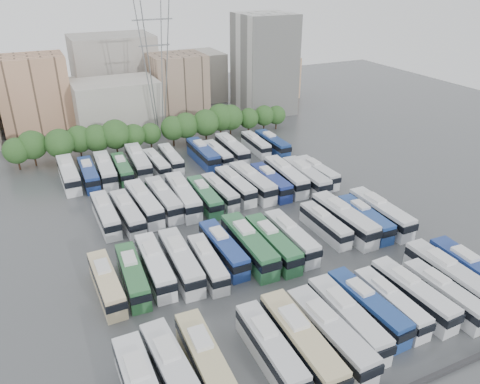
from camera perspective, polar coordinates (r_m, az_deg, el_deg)
name	(u,v)px	position (r m, az deg, el deg)	size (l,w,h in m)	color
ground	(242,235)	(71.90, 0.25, -5.30)	(220.00, 220.00, 0.00)	#424447
tree_line	(156,129)	(106.00, -10.21, 7.51)	(64.33, 7.88, 8.12)	black
city_buildings	(101,88)	(132.07, -16.59, 12.09)	(102.00, 35.00, 20.00)	#9E998E
apartment_tower	(264,64)	(130.80, 2.98, 15.28)	(14.00, 14.00, 26.00)	silver
electricity_pylon	(155,57)	(110.80, -10.30, 15.93)	(9.00, 6.91, 33.83)	slate
bus_r0_s1	(174,373)	(48.67, -8.10, -21.05)	(3.40, 12.92, 4.02)	silver
bus_r0_s2	(206,362)	(49.39, -4.16, -19.97)	(3.09, 12.67, 3.95)	#C6B988
bus_r0_s4	(270,349)	(50.69, 3.73, -18.55)	(2.88, 12.21, 3.82)	silver
bus_r0_s5	(301,342)	(51.32, 7.44, -17.70)	(3.32, 13.77, 4.30)	#CCBC8C
bus_r0_s6	(329,334)	(52.83, 10.85, -16.59)	(3.24, 13.27, 4.14)	silver
bus_r0_s7	(347,318)	(55.19, 12.92, -14.76)	(3.00, 12.69, 3.96)	silver
bus_r0_s8	(367,306)	(57.43, 15.24, -13.30)	(3.19, 12.22, 3.80)	navy
bus_r0_s9	(390,302)	(58.98, 17.86, -12.70)	(2.45, 11.17, 3.50)	silver
bus_r0_s10	(413,294)	(60.90, 20.31, -11.56)	(3.19, 12.30, 3.83)	silver
bus_r0_s11	(444,294)	(62.43, 23.60, -11.32)	(2.79, 11.58, 3.62)	silver
bus_r0_s12	(449,276)	(65.40, 24.11, -9.33)	(2.87, 13.12, 4.11)	silver
bus_r0_s13	(473,272)	(67.39, 26.48, -8.76)	(3.36, 13.15, 4.09)	navy
bus_r1_s0	(106,283)	(61.37, -15.97, -10.63)	(2.79, 11.62, 3.63)	beige
bus_r1_s1	(132,275)	(61.95, -12.98, -9.82)	(3.16, 11.81, 3.67)	#2C6738
bus_r1_s2	(155,265)	(62.95, -10.34, -8.78)	(3.05, 12.40, 3.87)	white
bus_r1_s3	(181,261)	(63.12, -7.24, -8.35)	(3.17, 12.89, 4.02)	silver
bus_r1_s4	(208,263)	(62.90, -3.98, -8.61)	(2.98, 11.19, 3.48)	silver
bus_r1_s5	(223,249)	(65.38, -2.05, -6.90)	(2.81, 12.15, 3.80)	navy
bus_r1_s6	(249,245)	(65.75, 1.09, -6.44)	(3.14, 13.64, 4.27)	#2D693E
bus_r1_s7	(272,243)	(66.53, 3.97, -6.23)	(2.77, 12.63, 3.96)	#2E6B3F
bus_r1_s8	(291,237)	(68.33, 6.24, -5.46)	(2.75, 12.17, 3.81)	silver
bus_r1_s10	(325,224)	(72.57, 10.32, -3.89)	(2.44, 11.03, 3.46)	silver
bus_r1_s11	(344,219)	(73.83, 12.56, -3.21)	(3.29, 13.68, 4.27)	silver
bus_r1_s12	(365,218)	(75.36, 14.97, -3.11)	(2.98, 11.83, 3.69)	navy
bus_r1_s13	(381,213)	(77.24, 16.76, -2.43)	(2.90, 13.09, 4.10)	silver
bus_r2_s1	(106,214)	(76.90, -16.07, -2.61)	(2.73, 12.00, 3.76)	silver
bus_r2_s2	(128,213)	(76.23, -13.55, -2.52)	(3.17, 12.32, 3.83)	silver
bus_r2_s3	(144,203)	(78.51, -11.66, -1.32)	(3.49, 13.20, 4.10)	white
bus_r2_s4	(163,199)	(79.46, -9.31, -0.81)	(3.14, 12.80, 3.99)	silver
bus_r2_s5	(183,196)	(79.80, -6.98, -0.44)	(3.56, 13.55, 4.21)	silver
bus_r2_s6	(205,196)	(79.80, -4.35, -0.52)	(2.86, 11.81, 3.69)	#307145
bus_r2_s7	(220,191)	(81.63, -2.48, 0.10)	(2.96, 11.16, 3.47)	silver
bus_r2_s8	(235,185)	(83.34, -0.59, 0.81)	(3.03, 12.18, 3.80)	silver
bus_r2_s9	(252,182)	(84.31, 1.51, 1.24)	(3.44, 13.33, 4.15)	silver
bus_r2_s10	(271,182)	(85.01, 3.75, 1.28)	(2.73, 12.08, 3.78)	navy
bus_r2_s11	(286,176)	(87.09, 5.59, 1.97)	(3.51, 13.37, 4.16)	white
bus_r2_s12	(306,177)	(87.18, 8.02, 1.86)	(3.22, 13.37, 4.17)	silver
bus_r2_s13	(317,172)	(90.22, 9.39, 2.42)	(2.76, 11.45, 3.58)	silver
bus_r3_s0	(69,174)	(93.29, -20.17, 2.09)	(2.99, 13.14, 4.11)	silver
bus_r3_s1	(89,174)	(92.47, -17.96, 2.10)	(2.75, 11.93, 3.73)	navy
bus_r3_s2	(105,170)	(93.15, -16.10, 2.64)	(3.34, 12.98, 4.04)	silver
bus_r3_s3	(122,169)	(93.27, -14.16, 2.75)	(2.86, 11.42, 3.56)	#2C6739
bus_r3_s4	(138,162)	(95.09, -12.30, 3.63)	(3.52, 13.59, 4.23)	silver
bus_r3_s5	(156,163)	(94.66, -10.16, 3.47)	(2.90, 11.04, 3.43)	silver
bus_r3_s6	(171,158)	(96.63, -8.43, 4.10)	(2.69, 11.21, 3.50)	silver
bus_r3_s8	(203,154)	(97.52, -4.54, 4.67)	(2.86, 12.82, 4.02)	navy
bus_r3_s9	(218,154)	(98.20, -2.74, 4.69)	(2.52, 10.90, 3.41)	silver
bus_r3_s10	(232,149)	(99.84, -0.99, 5.29)	(3.15, 13.07, 4.08)	silver
bus_r3_s12	(256,144)	(103.56, 1.94, 5.88)	(2.71, 11.06, 3.45)	white
bus_r3_s13	(272,144)	(103.55, 3.97, 5.92)	(2.72, 12.02, 3.77)	navy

